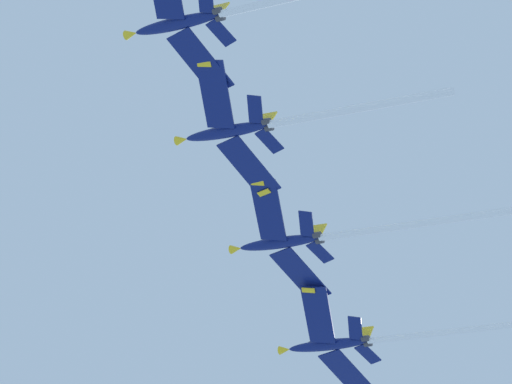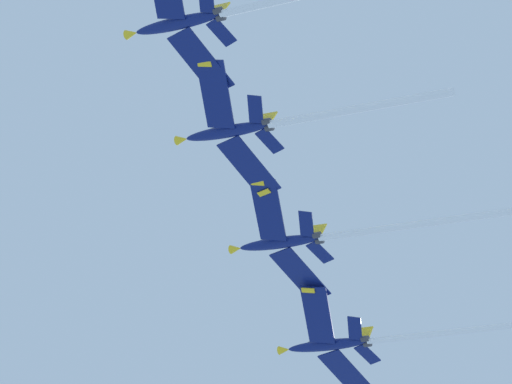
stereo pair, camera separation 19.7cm
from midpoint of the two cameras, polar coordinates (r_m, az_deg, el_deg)
jet_far_left at (r=139.30m, az=-1.73°, el=8.43°), size 20.08×36.70×16.07m
jet_inner_left at (r=144.60m, az=0.56°, el=3.22°), size 20.07×34.62×14.94m
jet_centre at (r=152.40m, az=2.99°, el=-2.15°), size 20.01×37.01×16.36m
jet_inner_right at (r=161.08m, az=4.89°, el=-7.06°), size 20.02×37.14×14.91m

